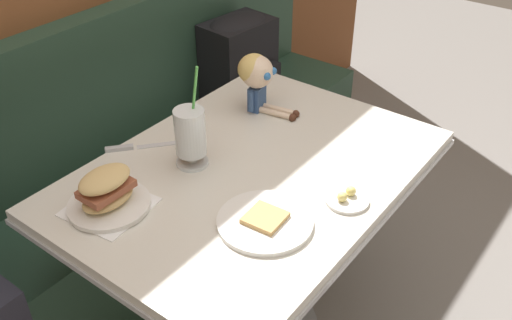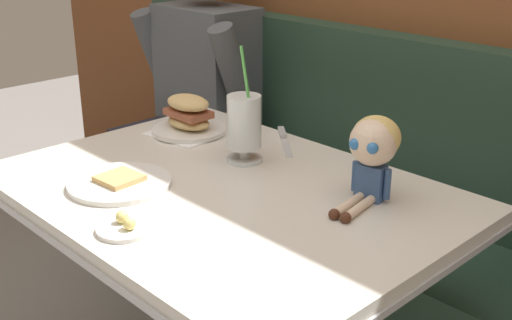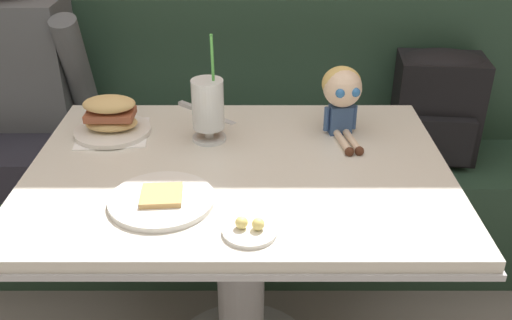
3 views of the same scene
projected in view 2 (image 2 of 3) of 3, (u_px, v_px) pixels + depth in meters
booth_bench at (370, 249)px, 2.13m from camera, size 2.60×0.48×1.00m
diner_table at (225, 257)px, 1.65m from camera, size 1.11×0.81×0.74m
toast_plate at (120, 183)px, 1.58m from camera, size 0.25×0.25×0.03m
milkshake_glass at (244, 126)px, 1.70m from camera, size 0.10×0.10×0.31m
sandwich_plate at (189, 118)px, 1.93m from camera, size 0.22×0.22×0.12m
butter_saucer at (125, 227)px, 1.36m from camera, size 0.12×0.12×0.04m
butter_knife at (283, 137)px, 1.90m from camera, size 0.19×0.17×0.01m
seated_doll at (373, 147)px, 1.46m from camera, size 0.13×0.23×0.20m
diner_patron at (200, 83)px, 2.49m from camera, size 0.55×0.48×0.81m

